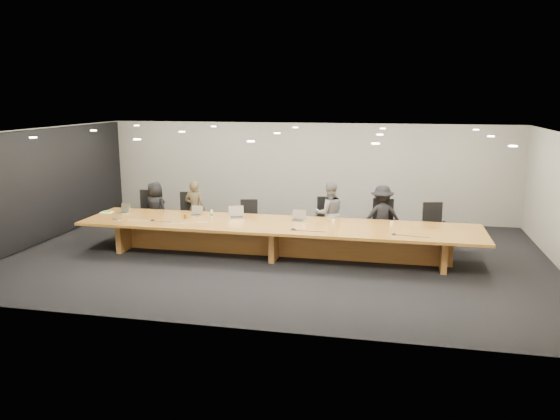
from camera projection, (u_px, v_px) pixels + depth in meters
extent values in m
plane|color=black|center=(277.00, 256.00, 12.41)|extent=(12.00, 12.00, 0.00)
cube|color=#B1ADA1|center=(306.00, 171.00, 15.95)|extent=(12.00, 0.02, 2.80)
cube|color=black|center=(40.00, 187.00, 13.34)|extent=(0.08, 7.84, 2.74)
cube|color=#9A6221|center=(277.00, 225.00, 12.27)|extent=(9.00, 1.80, 0.06)
cube|color=brown|center=(277.00, 241.00, 12.34)|extent=(7.65, 0.15, 0.69)
cube|color=brown|center=(131.00, 233.00, 13.08)|extent=(0.12, 1.26, 0.69)
cube|color=brown|center=(277.00, 241.00, 12.34)|extent=(0.12, 1.26, 0.69)
cube|color=brown|center=(442.00, 250.00, 11.61)|extent=(0.12, 1.26, 0.69)
imported|color=black|center=(156.00, 209.00, 14.09)|extent=(0.79, 0.63, 1.40)
imported|color=#3E3522|center=(195.00, 209.00, 13.93)|extent=(0.55, 0.38, 1.47)
imported|color=slate|center=(329.00, 213.00, 13.20)|extent=(0.92, 0.82, 1.55)
imported|color=black|center=(382.00, 217.00, 12.98)|extent=(1.08, 0.80, 1.50)
cylinder|color=silver|center=(212.00, 215.00, 12.71)|extent=(0.08, 0.08, 0.20)
cylinder|color=brown|center=(185.00, 217.00, 12.77)|extent=(0.09, 0.09, 0.09)
cone|color=white|center=(333.00, 221.00, 12.30)|extent=(0.08, 0.08, 0.08)
cone|color=white|center=(392.00, 224.00, 12.01)|extent=(0.09, 0.09, 0.10)
cube|color=white|center=(107.00, 212.00, 13.40)|extent=(0.31, 0.25, 0.02)
cube|color=#62C033|center=(108.00, 211.00, 13.40)|extent=(0.19, 0.12, 0.03)
cube|color=#A7A7AB|center=(117.00, 219.00, 12.65)|extent=(0.22, 0.18, 0.03)
cone|color=black|center=(153.00, 220.00, 12.54)|extent=(0.14, 0.14, 0.03)
cone|color=black|center=(293.00, 229.00, 11.69)|extent=(0.15, 0.15, 0.03)
cone|color=black|center=(394.00, 234.00, 11.28)|extent=(0.14, 0.14, 0.03)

